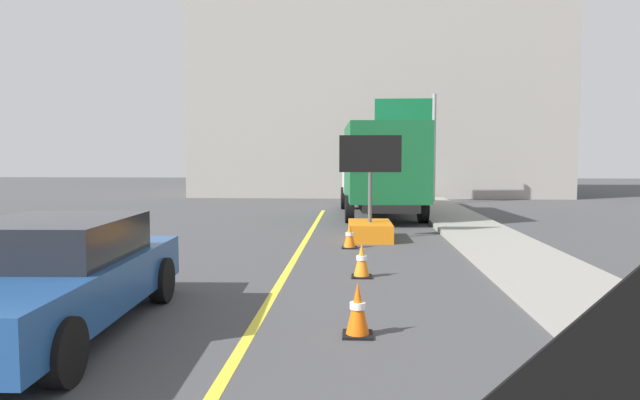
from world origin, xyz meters
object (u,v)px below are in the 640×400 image
(traffic_cone_far_lane, at_px, (362,261))
(traffic_cone_curbside, at_px, (350,236))
(arrow_board_trailer, at_px, (370,221))
(highway_guide_sign, at_px, (417,129))
(box_truck, at_px, (380,167))
(traffic_cone_mid_lane, at_px, (358,310))
(pickup_car, at_px, (49,277))

(traffic_cone_far_lane, distance_m, traffic_cone_curbside, 3.25)
(arrow_board_trailer, height_order, highway_guide_sign, highway_guide_sign)
(box_truck, relative_size, traffic_cone_mid_lane, 12.07)
(box_truck, relative_size, highway_guide_sign, 1.56)
(pickup_car, distance_m, traffic_cone_curbside, 7.62)
(box_truck, height_order, highway_guide_sign, highway_guide_sign)
(highway_guide_sign, xyz_separation_m, traffic_cone_curbside, (-2.92, -13.09, -3.14))
(traffic_cone_curbside, bearing_deg, pickup_car, -117.97)
(box_truck, distance_m, traffic_cone_curbside, 7.60)
(arrow_board_trailer, height_order, traffic_cone_far_lane, arrow_board_trailer)
(highway_guide_sign, bearing_deg, traffic_cone_curbside, -102.59)
(highway_guide_sign, xyz_separation_m, traffic_cone_mid_lane, (-2.76, -19.68, -3.10))
(arrow_board_trailer, xyz_separation_m, traffic_cone_far_lane, (-0.27, -4.73, -0.18))
(box_truck, xyz_separation_m, traffic_cone_mid_lane, (-0.87, -13.98, -1.45))
(traffic_cone_far_lane, height_order, traffic_cone_curbside, traffic_cone_far_lane)
(traffic_cone_far_lane, bearing_deg, arrow_board_trailer, 86.79)
(box_truck, bearing_deg, traffic_cone_mid_lane, -93.58)
(traffic_cone_curbside, bearing_deg, traffic_cone_far_lane, -85.65)
(traffic_cone_mid_lane, relative_size, traffic_cone_far_lane, 1.06)
(traffic_cone_mid_lane, distance_m, traffic_cone_far_lane, 3.36)
(highway_guide_sign, height_order, traffic_cone_far_lane, highway_guide_sign)
(arrow_board_trailer, bearing_deg, traffic_cone_far_lane, -93.21)
(arrow_board_trailer, bearing_deg, traffic_cone_mid_lane, -92.49)
(traffic_cone_far_lane, bearing_deg, traffic_cone_mid_lane, -91.47)
(arrow_board_trailer, height_order, traffic_cone_curbside, arrow_board_trailer)
(arrow_board_trailer, distance_m, traffic_cone_mid_lane, 8.09)
(pickup_car, relative_size, traffic_cone_mid_lane, 7.38)
(arrow_board_trailer, bearing_deg, pickup_car, -116.44)
(arrow_board_trailer, relative_size, highway_guide_sign, 0.54)
(arrow_board_trailer, height_order, pickup_car, arrow_board_trailer)
(arrow_board_trailer, bearing_deg, highway_guide_sign, 78.26)
(pickup_car, height_order, traffic_cone_curbside, pickup_car)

